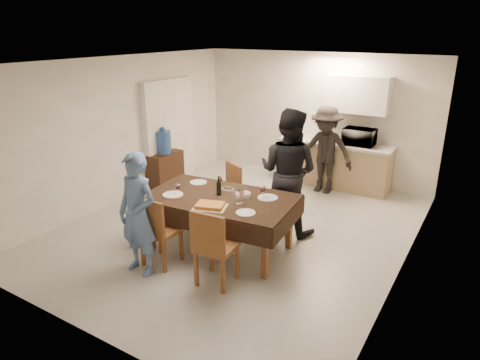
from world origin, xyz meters
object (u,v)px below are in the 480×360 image
object	(u,v)px
dining_table	(220,199)
wine_bottle	(219,186)
microwave	(359,137)
person_kitchen	(325,150)
savoury_tart	(210,206)
person_near	(138,215)
person_far	(288,172)
water_jug	(163,142)
water_pitcher	(239,196)
console	(165,170)

from	to	relation	value
dining_table	wine_bottle	size ratio (longest dim) A/B	7.81
wine_bottle	microwave	distance (m)	3.50
person_kitchen	savoury_tart	bearing A→B (deg)	-95.58
savoury_tart	person_near	bearing A→B (deg)	-134.13
person_far	water_jug	bearing A→B (deg)	-9.96
water_pitcher	person_near	size ratio (longest dim) A/B	0.12
wine_bottle	person_far	world-z (taller)	person_far
person_far	microwave	bearing A→B (deg)	-99.00
water_pitcher	person_kitchen	xyz separation A→B (m)	(0.08, 3.01, -0.06)
water_pitcher	person_kitchen	world-z (taller)	person_kitchen
console	water_jug	size ratio (longest dim) A/B	1.70
wine_bottle	person_near	xyz separation A→B (m)	(-0.50, -1.10, -0.14)
wine_bottle	person_far	xyz separation A→B (m)	(0.60, 1.00, 0.02)
water_jug	person_near	size ratio (longest dim) A/B	0.27
dining_table	person_kitchen	bearing A→B (deg)	76.22
console	water_jug	xyz separation A→B (m)	(0.00, 0.00, 0.57)
console	person_kitchen	distance (m)	3.19
console	person_far	xyz separation A→B (m)	(2.95, -0.53, 0.62)
savoury_tart	microwave	bearing A→B (deg)	77.63
water_pitcher	wine_bottle	bearing A→B (deg)	165.96
water_pitcher	console	bearing A→B (deg)	149.40
dining_table	person_far	size ratio (longest dim) A/B	1.12
microwave	person_kitchen	distance (m)	0.71
water_jug	savoury_tart	bearing A→B (deg)	-38.03
console	person_far	world-z (taller)	person_far
dining_table	person_near	bearing A→B (deg)	-123.22
console	water_jug	distance (m)	0.57
water_jug	water_pitcher	world-z (taller)	water_jug
microwave	person_near	world-z (taller)	person_near
console	person_kitchen	xyz separation A→B (m)	(2.83, 1.38, 0.49)
dining_table	console	xyz separation A→B (m)	(-2.40, 1.58, -0.42)
dining_table	savoury_tart	distance (m)	0.40
water_jug	person_kitchen	distance (m)	3.15
microwave	person_near	bearing A→B (deg)	71.63
dining_table	wine_bottle	distance (m)	0.19
water_jug	wine_bottle	world-z (taller)	water_jug
person_far	person_kitchen	bearing A→B (deg)	-86.13
person_near	person_far	bearing A→B (deg)	63.54
dining_table	water_jug	distance (m)	2.88
person_near	person_kitchen	world-z (taller)	person_kitchen
person_near	person_kitchen	xyz separation A→B (m)	(0.98, 4.01, 0.03)
console	microwave	size ratio (longest dim) A/B	1.29
water_jug	wine_bottle	xyz separation A→B (m)	(2.35, -1.53, 0.03)
dining_table	person_near	xyz separation A→B (m)	(-0.55, -1.05, 0.04)
water_jug	person_kitchen	size ratio (longest dim) A/B	0.26
dining_table	wine_bottle	bearing A→B (deg)	129.42
person_kitchen	water_jug	bearing A→B (deg)	-153.96
water_jug	person_near	xyz separation A→B (m)	(1.85, -2.63, -0.11)
person_far	console	bearing A→B (deg)	-9.96
wine_bottle	microwave	bearing A→B (deg)	73.72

